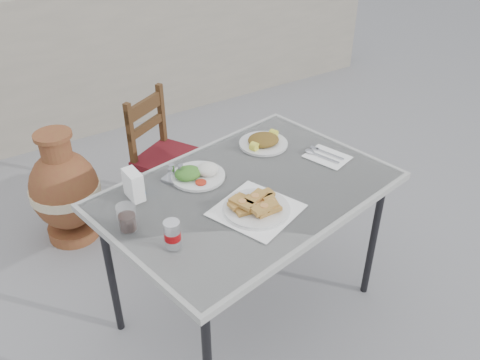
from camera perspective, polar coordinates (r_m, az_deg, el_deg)
ground at (r=2.88m, az=0.64°, el=-14.07°), size 80.00×80.00×0.00m
cafe_table at (r=2.38m, az=0.96°, el=-1.94°), size 1.47×1.13×0.81m
pide_plate at (r=2.19m, az=1.86°, el=-2.78°), size 0.42×0.42×0.07m
salad_rice_plate at (r=2.41m, az=-4.81°, el=0.76°), size 0.26×0.26×0.06m
salad_chopped_plate at (r=2.67m, az=2.65°, el=4.37°), size 0.26×0.26×0.06m
soda_can at (r=2.00m, az=-7.60°, el=-6.07°), size 0.07×0.07×0.12m
cola_glass at (r=2.12m, az=-12.57°, el=-4.29°), size 0.08×0.08×0.11m
napkin_holder at (r=2.29m, az=-11.86°, el=-0.53°), size 0.07×0.11×0.13m
condiment_caddy at (r=2.41m, az=-7.39°, el=0.67°), size 0.13×0.12×0.07m
cutlery_napkin at (r=2.61m, az=9.45°, el=2.72°), size 0.22×0.25×0.02m
chair at (r=3.33m, az=-8.38°, el=2.69°), size 0.51×0.51×0.85m
terracotta_urn at (r=3.31m, az=-19.03°, el=-1.13°), size 0.43×0.43×0.75m
back_wall at (r=4.52m, az=-17.45°, el=12.28°), size 6.00×0.25×1.20m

